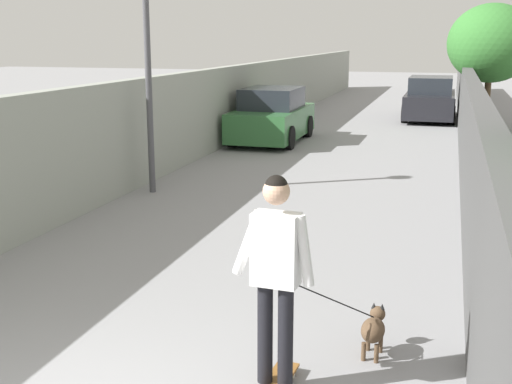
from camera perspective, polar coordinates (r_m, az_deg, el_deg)
The scene contains 9 objects.
ground_plane at distance 17.71m, azimuth 7.21°, elevation 3.68°, with size 80.00×80.00×0.00m, color gray.
wall_left at distance 16.49m, azimuth -5.06°, elevation 6.78°, with size 48.00×0.30×2.14m, color #999E93.
fence_right at distance 15.37m, azimuth 18.08°, elevation 5.47°, with size 48.00×0.30×2.03m, color #4C4C4C.
tree_right_mid at distance 22.27m, azimuth 19.81°, elevation 12.07°, with size 2.71×2.71×3.97m.
lamp_post at distance 12.60m, azimuth -9.46°, elevation 12.79°, with size 0.36×0.36×4.16m.
person_skateboarder at distance 5.36m, azimuth 1.73°, elevation -6.31°, with size 0.25×0.71×1.81m.
dog at distance 6.41m, azimuth 10.17°, elevation -11.58°, with size 1.19×0.85×1.06m.
car_near at distance 18.85m, azimuth 1.41°, elevation 6.56°, with size 3.83×1.80×1.54m.
car_far at distance 24.87m, azimuth 14.91°, elevation 7.78°, with size 4.20×1.80×1.54m.
Camera 1 is at (-3.24, -2.78, 2.96)m, focal length 45.96 mm.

